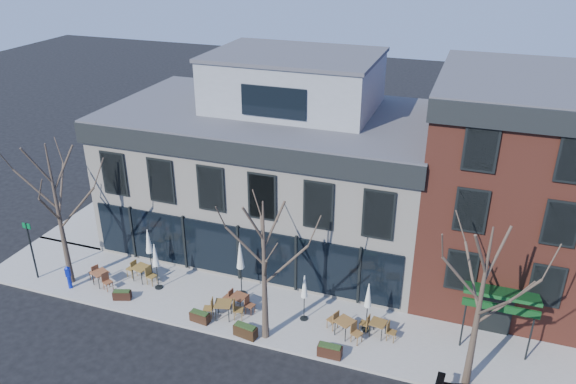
% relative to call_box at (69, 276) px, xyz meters
% --- Properties ---
extents(ground, '(120.00, 120.00, 0.00)m').
position_rel_call_box_xyz_m(ground, '(8.17, 3.71, -0.86)').
color(ground, black).
rests_on(ground, ground).
extents(sidewalk_front, '(33.50, 4.70, 0.15)m').
position_rel_call_box_xyz_m(sidewalk_front, '(11.42, 1.56, -0.79)').
color(sidewalk_front, gray).
rests_on(sidewalk_front, ground).
extents(sidewalk_side, '(4.50, 12.00, 0.15)m').
position_rel_call_box_xyz_m(sidewalk_side, '(-3.08, 9.71, -0.79)').
color(sidewalk_side, gray).
rests_on(sidewalk_side, ground).
extents(corner_building, '(18.39, 10.39, 11.10)m').
position_rel_call_box_xyz_m(corner_building, '(8.25, 8.78, 3.86)').
color(corner_building, beige).
rests_on(corner_building, ground).
extents(red_brick_building, '(8.20, 11.78, 11.18)m').
position_rel_call_box_xyz_m(red_brick_building, '(21.17, 8.69, 4.77)').
color(red_brick_building, brown).
rests_on(red_brick_building, ground).
extents(tree_corner, '(3.93, 3.98, 7.92)m').
position_rel_call_box_xyz_m(tree_corner, '(-0.31, 0.51, 3.38)').
color(tree_corner, '#382B21').
rests_on(tree_corner, sidewalk_front).
extents(tree_mid, '(3.50, 3.55, 7.04)m').
position_rel_call_box_xyz_m(tree_mid, '(11.19, -0.19, 2.93)').
color(tree_mid, '#382B21').
rests_on(tree_mid, sidewalk_front).
extents(tree_right, '(3.72, 3.77, 7.48)m').
position_rel_call_box_xyz_m(tree_right, '(20.19, -0.19, 3.16)').
color(tree_right, '#382B21').
rests_on(tree_right, sidewalk_front).
extents(sign_pole, '(0.50, 0.10, 3.40)m').
position_rel_call_box_xyz_m(sign_pole, '(-2.33, 0.21, 1.21)').
color(sign_pole, black).
rests_on(sign_pole, sidewalk_front).
extents(call_box, '(0.27, 0.27, 1.35)m').
position_rel_call_box_xyz_m(call_box, '(0.00, 0.00, 0.00)').
color(call_box, '#0C1EA2').
rests_on(call_box, sidewalk_front).
extents(cafe_set_0, '(1.86, 1.14, 0.97)m').
position_rel_call_box_xyz_m(cafe_set_0, '(1.38, 0.79, -0.22)').
color(cafe_set_0, brown).
rests_on(cafe_set_0, sidewalk_front).
extents(cafe_set_1, '(2.01, 0.92, 1.03)m').
position_rel_call_box_xyz_m(cafe_set_1, '(3.19, 1.87, -0.18)').
color(cafe_set_1, brown).
rests_on(cafe_set_1, sidewalk_front).
extents(cafe_set_2, '(2.05, 1.00, 1.05)m').
position_rel_call_box_xyz_m(cafe_set_2, '(8.73, 0.42, -0.17)').
color(cafe_set_2, brown).
rests_on(cafe_set_2, sidewalk_front).
extents(cafe_set_3, '(1.86, 0.86, 0.95)m').
position_rel_call_box_xyz_m(cafe_set_3, '(9.17, 1.31, -0.22)').
color(cafe_set_3, brown).
rests_on(cafe_set_3, sidewalk_front).
extents(cafe_set_4, '(1.96, 1.25, 1.02)m').
position_rel_call_box_xyz_m(cafe_set_4, '(14.61, 1.11, -0.19)').
color(cafe_set_4, brown).
rests_on(cafe_set_4, sidewalk_front).
extents(cafe_set_5, '(1.83, 0.82, 0.94)m').
position_rel_call_box_xyz_m(cafe_set_5, '(16.09, 1.59, -0.23)').
color(cafe_set_5, brown).
rests_on(cafe_set_5, sidewalk_front).
extents(umbrella_0, '(0.47, 0.47, 2.92)m').
position_rel_call_box_xyz_m(umbrella_0, '(3.52, 2.38, 1.35)').
color(umbrella_0, black).
rests_on(umbrella_0, sidewalk_front).
extents(umbrella_1, '(0.43, 0.43, 2.67)m').
position_rel_call_box_xyz_m(umbrella_1, '(4.42, 1.55, 1.17)').
color(umbrella_1, black).
rests_on(umbrella_1, sidewalk_front).
extents(umbrella_2, '(0.50, 0.50, 3.10)m').
position_rel_call_box_xyz_m(umbrella_2, '(8.79, 2.49, 1.47)').
color(umbrella_2, black).
rests_on(umbrella_2, sidewalk_front).
extents(umbrella_3, '(0.40, 0.40, 2.52)m').
position_rel_call_box_xyz_m(umbrella_3, '(12.47, 1.62, 1.07)').
color(umbrella_3, black).
rests_on(umbrella_3, sidewalk_front).
extents(umbrella_4, '(0.42, 0.42, 2.63)m').
position_rel_call_box_xyz_m(umbrella_4, '(15.49, 1.81, 1.14)').
color(umbrella_4, black).
rests_on(umbrella_4, sidewalk_front).
extents(planter_0, '(0.98, 0.64, 0.51)m').
position_rel_call_box_xyz_m(planter_0, '(3.17, 0.07, -0.46)').
color(planter_0, black).
rests_on(planter_0, sidewalk_front).
extents(planter_1, '(1.02, 0.50, 0.55)m').
position_rel_call_box_xyz_m(planter_1, '(7.78, -0.22, -0.44)').
color(planter_1, black).
rests_on(planter_1, sidewalk_front).
extents(planter_2, '(1.17, 0.61, 0.62)m').
position_rel_call_box_xyz_m(planter_2, '(10.29, -0.49, -0.41)').
color(planter_2, black).
rests_on(planter_2, sidewalk_front).
extents(planter_3, '(1.09, 0.45, 0.61)m').
position_rel_call_box_xyz_m(planter_3, '(14.35, -0.49, -0.41)').
color(planter_3, '#311A10').
rests_on(planter_3, sidewalk_front).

